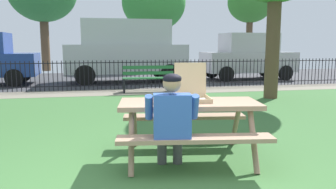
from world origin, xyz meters
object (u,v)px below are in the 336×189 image
object	(u,v)px
picnic_table_foreground	(189,115)
adult_at_table	(172,119)
pizza_slice_on_table	(162,103)
pizza_box_open	(192,91)
far_tree_center	(154,3)
far_tree_midright	(250,3)
parked_car_center	(248,56)
parked_car_left	(126,50)
park_bench_center	(148,79)

from	to	relation	value
picnic_table_foreground	adult_at_table	xyz separation A→B (m)	(-0.33, -0.46, 0.06)
adult_at_table	pizza_slice_on_table	bearing A→B (deg)	96.32
pizza_slice_on_table	pizza_box_open	bearing A→B (deg)	22.93
adult_at_table	far_tree_center	world-z (taller)	far_tree_center
pizza_slice_on_table	adult_at_table	bearing A→B (deg)	-83.68
picnic_table_foreground	far_tree_midright	size ratio (longest dim) A/B	0.37
adult_at_table	parked_car_center	distance (m)	11.32
picnic_table_foreground	pizza_box_open	xyz separation A→B (m)	(0.07, 0.12, 0.29)
parked_car_left	far_tree_midright	size ratio (longest dim) A/B	0.87
park_bench_center	far_tree_midright	world-z (taller)	far_tree_midright
picnic_table_foreground	parked_car_center	bearing A→B (deg)	61.31
adult_at_table	parked_car_center	world-z (taller)	parked_car_center
pizza_box_open	park_bench_center	bearing A→B (deg)	87.37
adult_at_table	far_tree_center	distance (m)	17.18
far_tree_center	park_bench_center	bearing A→B (deg)	-100.27
park_bench_center	far_tree_center	xyz separation A→B (m)	(1.78, 9.85, 3.57)
picnic_table_foreground	parked_car_center	world-z (taller)	parked_car_center
park_bench_center	adult_at_table	bearing A→B (deg)	-95.76
pizza_slice_on_table	parked_car_center	bearing A→B (deg)	59.74
far_tree_midright	parked_car_left	bearing A→B (deg)	-141.14
pizza_slice_on_table	parked_car_center	size ratio (longest dim) A/B	0.08
pizza_slice_on_table	parked_car_center	world-z (taller)	parked_car_center
adult_at_table	parked_car_left	size ratio (longest dim) A/B	0.25
far_tree_midright	pizza_slice_on_table	bearing A→B (deg)	-118.15
adult_at_table	park_bench_center	xyz separation A→B (m)	(0.69, 6.83, -0.24)
picnic_table_foreground	far_tree_center	world-z (taller)	far_tree_center
park_bench_center	parked_car_center	world-z (taller)	parked_car_center
parked_car_center	far_tree_center	bearing A→B (deg)	114.04
pizza_box_open	parked_car_center	size ratio (longest dim) A/B	0.13
picnic_table_foreground	pizza_slice_on_table	world-z (taller)	pizza_slice_on_table
pizza_box_open	far_tree_center	distance (m)	16.52
adult_at_table	parked_car_left	distance (m)	9.92
far_tree_center	far_tree_midright	size ratio (longest dim) A/B	1.05
far_tree_center	far_tree_midright	distance (m)	6.20
far_tree_center	far_tree_midright	world-z (taller)	far_tree_center
far_tree_midright	adult_at_table	bearing A→B (deg)	-117.46
adult_at_table	parked_car_left	xyz separation A→B (m)	(0.25, 9.89, 0.65)
pizza_box_open	park_bench_center	xyz separation A→B (m)	(0.29, 6.25, -0.47)
parked_car_left	parked_car_center	bearing A→B (deg)	0.00
adult_at_table	park_bench_center	distance (m)	6.87
parked_car_left	parked_car_center	world-z (taller)	parked_car_left
parked_car_center	far_tree_midright	distance (m)	8.10
parked_car_left	parked_car_center	xyz separation A→B (m)	(5.25, 0.00, -0.29)
picnic_table_foreground	far_tree_midright	bearing A→B (deg)	62.80
park_bench_center	parked_car_center	xyz separation A→B (m)	(4.81, 3.06, 0.59)
parked_car_center	far_tree_midright	xyz separation A→B (m)	(3.17, 6.78, 3.09)
pizza_box_open	pizza_slice_on_table	bearing A→B (deg)	-157.07
park_bench_center	parked_car_left	distance (m)	3.22
pizza_box_open	park_bench_center	world-z (taller)	pizza_box_open
pizza_slice_on_table	far_tree_midright	bearing A→B (deg)	61.85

